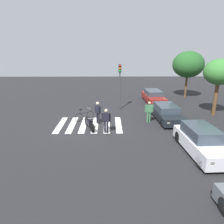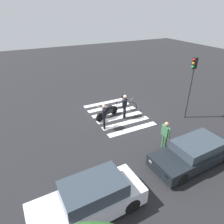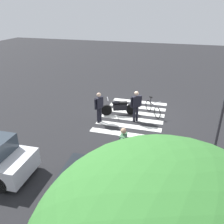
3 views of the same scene
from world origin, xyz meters
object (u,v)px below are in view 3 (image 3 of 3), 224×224
(car_black_suv, at_px, (129,182))
(police_motorcycle, at_px, (119,107))
(leaning_bicycle, at_px, (153,108))
(officer_by_motorcycle, at_px, (136,104))
(pedestrian_bystander, at_px, (123,145))
(officer_on_foot, at_px, (99,106))

(car_black_suv, bearing_deg, police_motorcycle, -72.65)
(leaning_bicycle, distance_m, car_black_suv, 6.79)
(officer_by_motorcycle, bearing_deg, pedestrian_bystander, 93.69)
(leaning_bicycle, bearing_deg, officer_on_foot, 34.08)
(leaning_bicycle, distance_m, officer_on_foot, 3.32)
(pedestrian_bystander, bearing_deg, officer_on_foot, -57.41)
(leaning_bicycle, bearing_deg, car_black_suv, 90.37)
(officer_on_foot, distance_m, officer_by_motorcycle, 2.01)
(pedestrian_bystander, relative_size, car_black_suv, 0.37)
(police_motorcycle, distance_m, car_black_suv, 6.50)
(officer_on_foot, relative_size, officer_by_motorcycle, 0.98)
(pedestrian_bystander, bearing_deg, officer_by_motorcycle, -86.31)
(police_motorcycle, height_order, officer_by_motorcycle, officer_by_motorcycle)
(officer_on_foot, bearing_deg, police_motorcycle, -122.90)
(pedestrian_bystander, height_order, car_black_suv, pedestrian_bystander)
(leaning_bicycle, distance_m, pedestrian_bystander, 5.26)
(officer_on_foot, height_order, officer_by_motorcycle, officer_by_motorcycle)
(officer_on_foot, height_order, car_black_suv, officer_on_foot)
(leaning_bicycle, xyz_separation_m, pedestrian_bystander, (0.55, 5.20, 0.59))
(leaning_bicycle, xyz_separation_m, officer_by_motorcycle, (0.81, 1.15, 0.64))
(leaning_bicycle, xyz_separation_m, car_black_suv, (-0.04, 6.78, 0.22))
(police_motorcycle, height_order, officer_on_foot, officer_on_foot)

